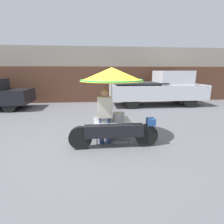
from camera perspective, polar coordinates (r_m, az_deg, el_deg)
name	(u,v)px	position (r m, az deg, el deg)	size (l,w,h in m)	color
ground_plane	(100,144)	(4.95, -3.95, -10.47)	(36.00, 36.00, 0.00)	slate
shopfront_building	(95,75)	(12.42, -5.58, 12.01)	(28.00, 2.06, 3.48)	gray
vendor_motorcycle_cart	(112,86)	(4.83, 0.09, 8.39)	(2.36, 1.76, 2.09)	black
vendor_person	(105,114)	(4.76, -2.44, -0.69)	(0.38, 0.22, 1.52)	navy
pickup_truck	(160,89)	(10.62, 15.28, 7.31)	(5.46, 1.81, 2.00)	black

